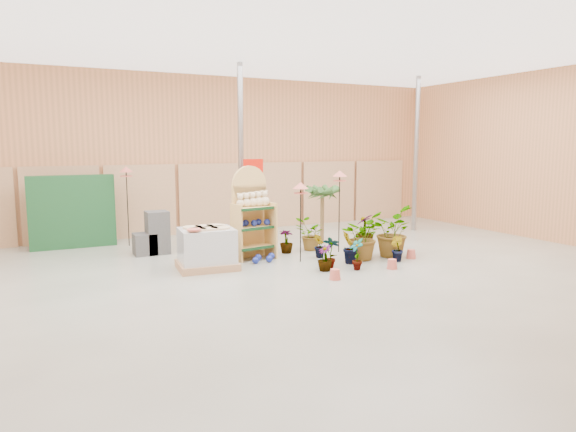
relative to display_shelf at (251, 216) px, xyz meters
name	(u,v)px	position (x,y,z in m)	size (l,w,h in m)	color
room	(288,161)	(0.29, -1.26, 1.26)	(15.20, 12.10, 4.70)	gray
display_shelf	(251,216)	(0.00, 0.00, 0.00)	(0.95, 0.68, 2.08)	tan
teddy_bears	(254,200)	(0.03, -0.10, 0.37)	(0.77, 0.21, 0.34)	beige
gazing_balls_shelf	(253,223)	(0.00, -0.13, -0.13)	(0.76, 0.26, 0.14)	navy
gazing_balls_floor	(264,258)	(0.09, -0.48, -0.87)	(0.63, 0.39, 0.15)	navy
pallet_stack	(207,248)	(-1.22, -0.56, -0.52)	(1.27, 1.09, 0.88)	#AB7F58
charcoal_planters	(153,236)	(-1.89, 1.41, -0.53)	(0.80, 0.50, 1.00)	#373737
trellis_stock	(72,212)	(-3.51, 3.03, -0.05)	(2.00, 0.30, 1.80)	#174822
offer_sign	(253,185)	(0.39, 0.81, 0.62)	(0.50, 0.08, 2.20)	gray
bird_table_front	(301,188)	(0.80, -0.85, 0.67)	(0.34, 0.34, 1.74)	black
bird_table_right	(340,176)	(2.10, -0.36, 0.85)	(0.34, 0.34, 1.94)	black
bird_table_back	(126,172)	(-2.24, 2.67, 0.91)	(0.34, 0.34, 2.00)	black
palm	(322,191)	(2.31, 0.79, 0.40)	(0.70, 0.70, 1.60)	brown
potted_plant_0	(331,252)	(1.11, -1.63, -0.62)	(0.35, 0.24, 0.67)	#2A5020
potted_plant_1	(350,247)	(1.65, -1.51, -0.59)	(0.40, 0.32, 0.73)	#2A5020
potted_plant_2	(361,236)	(2.14, -1.23, -0.42)	(0.94, 0.82, 1.05)	#2A5020
potted_plant_3	(365,231)	(2.94, -0.22, -0.53)	(0.47, 0.47, 0.84)	#2A5020
potted_plant_5	(320,246)	(1.38, -0.71, -0.67)	(0.31, 0.25, 0.56)	#2A5020
potted_plant_6	(310,234)	(1.58, 0.14, -0.56)	(0.70, 0.60, 0.77)	#2A5020
potted_plant_7	(325,258)	(0.86, -1.80, -0.68)	(0.30, 0.30, 0.53)	#2A5020
potted_plant_8	(357,254)	(1.49, -2.01, -0.62)	(0.34, 0.23, 0.65)	#2A5020
potted_plant_9	(397,249)	(2.71, -1.75, -0.67)	(0.30, 0.24, 0.55)	#2A5020
potted_plant_10	(391,231)	(2.91, -1.27, -0.37)	(1.03, 0.90, 1.15)	#2A5020
potted_plant_11	(286,241)	(0.93, 0.11, -0.67)	(0.32, 0.32, 0.56)	#2A5020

